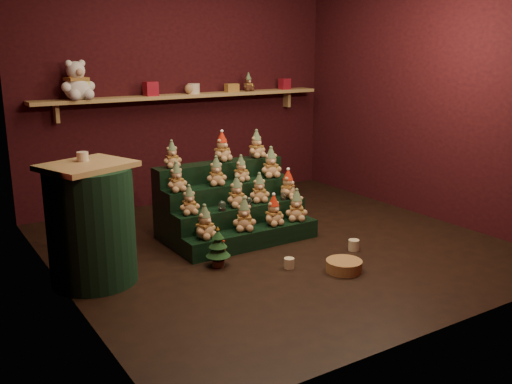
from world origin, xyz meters
TOP-DOWN VIEW (x-y plane):
  - ground at (0.00, 0.00)m, footprint 4.00×4.00m
  - back_wall at (0.00, 2.05)m, footprint 4.00×0.10m
  - front_wall at (0.00, -2.05)m, footprint 4.00×0.10m
  - left_wall at (-2.05, 0.00)m, footprint 0.10×4.00m
  - right_wall at (2.05, 0.00)m, footprint 0.10×4.00m
  - back_shelf at (0.00, 1.87)m, footprint 3.60×0.26m
  - riser_tier_front at (-0.21, 0.08)m, footprint 1.40×0.22m
  - riser_tier_midfront at (-0.21, 0.30)m, footprint 1.40×0.22m
  - riser_tier_midback at (-0.21, 0.52)m, footprint 1.40×0.22m
  - riser_tier_back at (-0.21, 0.74)m, footprint 1.40×0.22m
  - teddy_0 at (-0.72, 0.09)m, footprint 0.27×0.26m
  - teddy_1 at (-0.30, 0.09)m, footprint 0.29×0.28m
  - teddy_2 at (0.03, 0.08)m, footprint 0.23×0.21m
  - teddy_3 at (0.31, 0.08)m, footprint 0.29×0.28m
  - teddy_4 at (-0.76, 0.30)m, footprint 0.22×0.21m
  - teddy_5 at (-0.26, 0.29)m, footprint 0.23×0.21m
  - teddy_6 at (0.02, 0.32)m, footprint 0.25×0.24m
  - teddy_7 at (0.35, 0.29)m, footprint 0.27×0.27m
  - teddy_8 at (-0.79, 0.50)m, footprint 0.20×0.18m
  - teddy_9 at (-0.36, 0.51)m, footprint 0.24×0.23m
  - teddy_10 at (-0.07, 0.53)m, footprint 0.22×0.21m
  - teddy_11 at (0.29, 0.52)m, footprint 0.26×0.24m
  - teddy_12 at (-0.72, 0.74)m, footprint 0.20×0.18m
  - teddy_13 at (-0.16, 0.76)m, footprint 0.27×0.26m
  - teddy_14 at (0.24, 0.73)m, footprint 0.23×0.22m
  - snow_globe_a at (-0.45, 0.24)m, footprint 0.07×0.07m
  - snow_globe_b at (-0.16, 0.24)m, footprint 0.07×0.07m
  - snow_globe_c at (0.26, 0.24)m, footprint 0.06×0.06m
  - side_table at (-1.74, 0.07)m, footprint 0.79×0.73m
  - table_ornament at (-1.74, 0.17)m, footprint 0.09×0.09m
  - mini_christmas_tree at (-0.73, -0.18)m, footprint 0.22×0.22m
  - mug_left at (-0.23, -0.55)m, footprint 0.09×0.09m
  - mug_right at (0.54, -0.52)m, footprint 0.10×0.10m
  - wicker_basket at (0.12, -0.86)m, footprint 0.33×0.33m
  - white_bear at (-1.29, 1.84)m, footprint 0.42×0.39m
  - brown_bear at (0.84, 1.84)m, footprint 0.16×0.15m
  - gift_tin_red_a at (-0.46, 1.85)m, footprint 0.14×0.14m
  - gift_tin_cream at (0.08, 1.85)m, footprint 0.14×0.14m
  - gift_tin_red_b at (1.40, 1.85)m, footprint 0.12×0.12m
  - shelf_plush_ball at (0.03, 1.85)m, footprint 0.12×0.12m
  - scarf_gift_box at (0.60, 1.85)m, footprint 0.16×0.10m

SIDE VIEW (x-z plane):
  - ground at x=0.00m, z-range 0.00..0.00m
  - mug_left at x=-0.23m, z-range 0.00..0.09m
  - wicker_basket at x=0.12m, z-range 0.00..0.10m
  - mug_right at x=0.54m, z-range 0.00..0.10m
  - riser_tier_front at x=-0.21m, z-range 0.00..0.18m
  - mini_christmas_tree at x=-0.73m, z-range -0.01..0.36m
  - riser_tier_midfront at x=-0.21m, z-range 0.00..0.36m
  - riser_tier_midback at x=-0.21m, z-range 0.00..0.54m
  - teddy_2 at x=0.03m, z-range 0.18..0.47m
  - teddy_0 at x=-0.72m, z-range 0.18..0.48m
  - teddy_3 at x=0.31m, z-range 0.18..0.49m
  - teddy_1 at x=-0.30m, z-range 0.18..0.49m
  - riser_tier_back at x=-0.21m, z-range 0.00..0.72m
  - snow_globe_c at x=0.26m, z-range 0.36..0.44m
  - snow_globe_b at x=-0.16m, z-range 0.36..0.45m
  - snow_globe_a at x=-0.45m, z-range 0.36..0.46m
  - side_table at x=-1.74m, z-range -0.01..0.98m
  - teddy_4 at x=-0.76m, z-range 0.36..0.63m
  - teddy_6 at x=0.02m, z-range 0.36..0.65m
  - teddy_7 at x=0.35m, z-range 0.36..0.65m
  - teddy_5 at x=-0.26m, z-range 0.36..0.65m
  - teddy_10 at x=-0.07m, z-range 0.54..0.80m
  - teddy_8 at x=-0.79m, z-range 0.54..0.82m
  - teddy_9 at x=-0.36m, z-range 0.54..0.82m
  - teddy_11 at x=0.29m, z-range 0.54..0.85m
  - teddy_12 at x=-0.72m, z-range 0.72..0.98m
  - teddy_14 at x=0.24m, z-range 0.72..1.01m
  - teddy_13 at x=-0.16m, z-range 0.72..1.02m
  - table_ornament at x=-1.74m, z-range 0.99..1.06m
  - back_shelf at x=0.00m, z-range 1.17..1.41m
  - scarf_gift_box at x=0.60m, z-range 1.32..1.42m
  - gift_tin_cream at x=0.08m, z-range 1.32..1.44m
  - shelf_plush_ball at x=0.03m, z-range 1.32..1.44m
  - gift_tin_red_b at x=1.40m, z-range 1.32..1.46m
  - back_wall at x=0.00m, z-range 0.00..2.80m
  - front_wall at x=0.00m, z-range 0.00..2.80m
  - left_wall at x=-2.05m, z-range 0.00..2.80m
  - right_wall at x=2.05m, z-range 0.00..2.80m
  - gift_tin_red_a at x=-0.46m, z-range 1.32..1.48m
  - brown_bear at x=0.84m, z-range 1.32..1.54m
  - white_bear at x=-1.29m, z-range 1.32..1.84m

